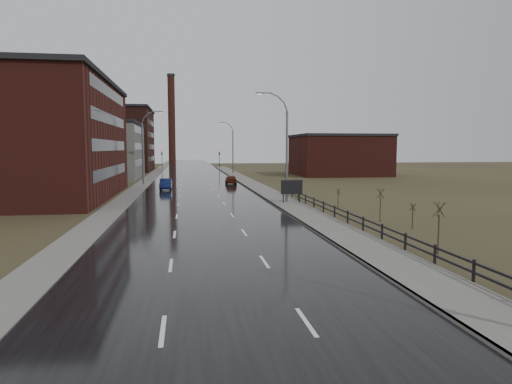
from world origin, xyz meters
name	(u,v)px	position (x,y,z in m)	size (l,w,h in m)	color
road	(196,185)	(0.00, 60.00, 0.03)	(14.00, 300.00, 0.06)	black
sidewalk_right	(287,203)	(8.60, 35.00, 0.09)	(3.20, 180.00, 0.18)	#595651
curb_right	(272,204)	(7.08, 35.00, 0.09)	(0.16, 180.00, 0.18)	slate
sidewalk_left	(141,186)	(-8.20, 60.00, 0.06)	(2.40, 260.00, 0.12)	#595651
warehouse_near	(9,139)	(-20.99, 45.00, 6.76)	(22.44, 28.56, 13.50)	#471914
warehouse_mid	(95,150)	(-17.99, 78.00, 5.26)	(16.32, 20.40, 10.50)	slate
warehouse_far	(97,140)	(-22.99, 108.00, 7.76)	(26.52, 24.48, 15.50)	#331611
building_right	(339,155)	(30.30, 82.00, 4.26)	(18.36, 16.32, 8.50)	#471914
smokestack	(172,119)	(-6.00, 150.00, 15.50)	(2.70, 2.70, 30.70)	#331611
streetlight_right_mid	(284,147)	(8.50, 36.00, 5.84)	(3.36, 0.28, 11.35)	slate
streetlight_left	(145,147)	(-7.70, 62.00, 5.84)	(3.36, 0.28, 11.35)	slate
streetlight_right_far	(231,147)	(8.50, 90.00, 5.84)	(3.36, 0.28, 11.35)	slate
guardrail	(367,224)	(10.30, 18.31, 0.71)	(0.10, 53.05, 1.10)	black
shrub_c	(439,226)	(11.94, 12.50, 1.52)	(0.67, 0.71, 2.85)	#382D23
shrub_d	(413,215)	(14.35, 19.92, 0.96)	(0.44, 0.46, 1.82)	#382D23
shrub_e	(380,204)	(13.31, 23.05, 1.39)	(0.62, 0.65, 2.61)	#382D23
shrub_f	(338,197)	(13.01, 32.03, 0.96)	(0.44, 0.46, 1.82)	#382D23
billboard	(292,188)	(9.10, 35.00, 1.68)	(2.23, 0.17, 2.47)	black
traffic_light_left	(162,152)	(-8.00, 120.00, 4.60)	(0.58, 2.73, 5.30)	black
traffic_light_right	(219,152)	(8.00, 120.00, 4.60)	(0.58, 2.73, 5.30)	black
car_near	(166,184)	(-4.23, 53.31, 0.74)	(1.56, 4.47, 1.47)	#0E1847
car_far	(231,180)	(5.50, 61.20, 0.72)	(1.70, 4.24, 1.44)	#491A0C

